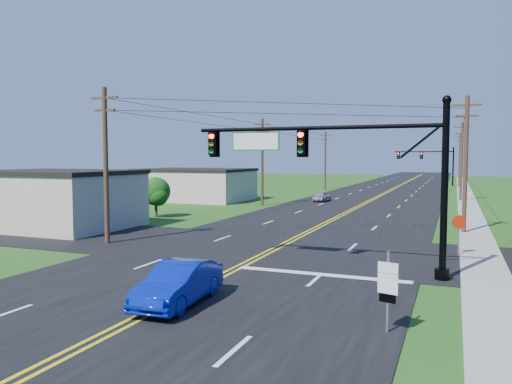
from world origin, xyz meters
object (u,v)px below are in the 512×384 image
at_px(blue_car, 179,284).
at_px(route_sign, 388,286).
at_px(signal_mast_main, 335,163).
at_px(stop_sign, 459,226).
at_px(signal_mast_far, 427,160).

distance_m(blue_car, route_sign, 6.96).
height_order(signal_mast_main, blue_car, signal_mast_main).
bearing_deg(route_sign, stop_sign, 96.50).
distance_m(signal_mast_main, stop_sign, 8.24).
bearing_deg(blue_car, signal_mast_main, 58.33).
height_order(blue_car, stop_sign, stop_sign).
distance_m(signal_mast_far, blue_car, 79.13).
relative_size(signal_mast_main, blue_car, 2.63).
bearing_deg(route_sign, blue_car, -166.75).
bearing_deg(stop_sign, signal_mast_main, -154.81).
distance_m(route_sign, stop_sign, 12.93).
bearing_deg(signal_mast_far, signal_mast_main, -90.08).
relative_size(route_sign, stop_sign, 1.13).
relative_size(signal_mast_far, stop_sign, 5.18).
relative_size(blue_car, route_sign, 1.80).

